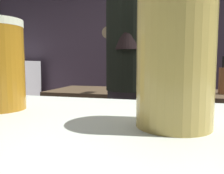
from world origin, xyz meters
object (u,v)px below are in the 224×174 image
(bottle_vinegar, at_px, (187,51))
(pint_glass_near, at_px, (175,57))
(mini_fridge, at_px, (13,99))
(bottle_soy, at_px, (147,53))
(chefs_knife, at_px, (176,92))
(bartender, at_px, (132,79))
(mixing_bowl, at_px, (137,88))

(bottle_vinegar, bearing_deg, pint_glass_near, -93.18)
(mini_fridge, bearing_deg, bottle_soy, 4.47)
(chefs_knife, xyz_separation_m, pint_glass_near, (-0.02, -1.62, 0.23))
(mini_fridge, distance_m, bottle_vinegar, 2.64)
(chefs_knife, height_order, bottle_soy, bottle_soy)
(mini_fridge, relative_size, bottle_soy, 5.33)
(mini_fridge, height_order, bartender, bartender)
(mini_fridge, bearing_deg, pint_glass_near, -48.67)
(pint_glass_near, relative_size, bottle_soy, 0.68)
(chefs_knife, distance_m, pint_glass_near, 1.64)
(bartender, height_order, chefs_knife, bartender)
(pint_glass_near, bearing_deg, bottle_soy, 97.10)
(pint_glass_near, distance_m, bottle_soy, 2.89)
(bottle_soy, bearing_deg, mini_fridge, -175.53)
(mini_fridge, relative_size, bartender, 0.66)
(mini_fridge, distance_m, pint_glass_near, 3.64)
(mixing_bowl, bearing_deg, bottle_vinegar, 69.60)
(bartender, xyz_separation_m, bottle_vinegar, (0.42, 1.67, 0.27))
(mixing_bowl, bearing_deg, chefs_knife, -6.55)
(pint_glass_near, bearing_deg, chefs_knife, 89.37)
(bartender, bearing_deg, chefs_knife, -32.21)
(mini_fridge, bearing_deg, bartender, -35.14)
(pint_glass_near, xyz_separation_m, bottle_soy, (-0.36, 2.86, 0.15))
(mixing_bowl, bearing_deg, pint_glass_near, -79.80)
(chefs_knife, bearing_deg, mini_fridge, 148.26)
(mixing_bowl, bearing_deg, bottle_soy, 92.78)
(pint_glass_near, height_order, bottle_soy, bottle_soy)
(mini_fridge, xyz_separation_m, bottle_soy, (2.02, 0.16, 0.69))
(chefs_knife, distance_m, bottle_vinegar, 1.34)
(bartender, relative_size, chefs_knife, 7.29)
(bottle_soy, height_order, bottle_vinegar, bottle_vinegar)
(chefs_knife, xyz_separation_m, bottle_vinegar, (0.14, 1.27, 0.40))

